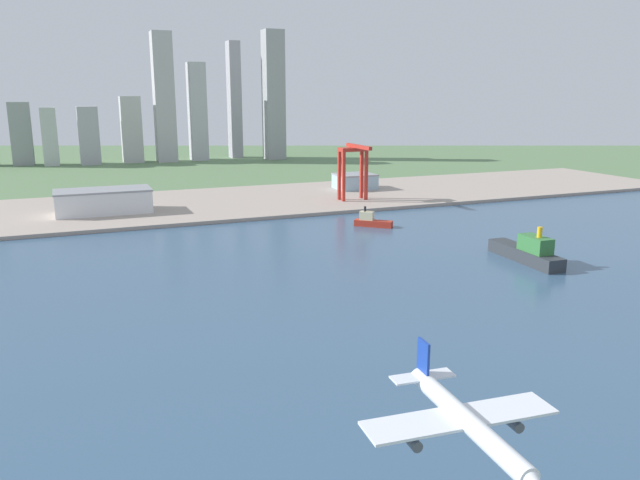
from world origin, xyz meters
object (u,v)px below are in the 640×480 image
(airplane_landing, at_px, (465,420))
(port_crane_red, at_px, (354,161))
(tugboat_small, at_px, (371,221))
(container_barge, at_px, (528,252))
(warehouse_main, at_px, (104,201))
(warehouse_annex, at_px, (355,181))

(airplane_landing, relative_size, port_crane_red, 0.89)
(airplane_landing, xyz_separation_m, port_crane_red, (144.80, 347.95, 2.51))
(airplane_landing, relative_size, tugboat_small, 1.74)
(tugboat_small, distance_m, port_crane_red, 90.96)
(container_barge, relative_size, warehouse_main, 0.78)
(airplane_landing, height_order, tugboat_small, airplane_landing)
(tugboat_small, relative_size, warehouse_main, 0.35)
(port_crane_red, bearing_deg, warehouse_main, 174.45)
(container_barge, height_order, port_crane_red, port_crane_red)
(tugboat_small, bearing_deg, warehouse_annex, 68.73)
(container_barge, bearing_deg, port_crane_red, 91.99)
(container_barge, distance_m, port_crane_red, 189.43)
(airplane_landing, relative_size, warehouse_main, 0.60)
(port_crane_red, bearing_deg, container_barge, -88.01)
(port_crane_red, distance_m, warehouse_annex, 62.20)
(container_barge, xyz_separation_m, port_crane_red, (-6.51, 187.41, 26.82))
(warehouse_main, distance_m, warehouse_annex, 207.67)
(airplane_landing, height_order, port_crane_red, port_crane_red)
(tugboat_small, bearing_deg, container_barge, -72.65)
(container_barge, distance_m, warehouse_annex, 239.84)
(tugboat_small, height_order, warehouse_annex, warehouse_annex)
(tugboat_small, bearing_deg, airplane_landing, -114.02)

